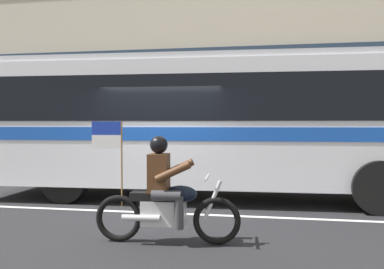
# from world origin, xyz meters

# --- Properties ---
(ground_plane) EXTENTS (60.00, 60.00, 0.00)m
(ground_plane) POSITION_xyz_m (0.00, 0.00, 0.00)
(ground_plane) COLOR black
(sidewalk_curb) EXTENTS (28.00, 3.80, 0.15)m
(sidewalk_curb) POSITION_xyz_m (0.00, 5.10, 0.07)
(sidewalk_curb) COLOR gray
(sidewalk_curb) RESTS_ON ground_plane
(lane_center_stripe) EXTENTS (26.60, 0.14, 0.01)m
(lane_center_stripe) POSITION_xyz_m (0.00, -0.60, 0.00)
(lane_center_stripe) COLOR silver
(lane_center_stripe) RESTS_ON ground_plane
(office_building_facade) EXTENTS (28.00, 0.89, 11.04)m
(office_building_facade) POSITION_xyz_m (0.00, 7.39, 5.53)
(office_building_facade) COLOR #B2A893
(office_building_facade) RESTS_ON ground_plane
(transit_bus) EXTENTS (11.16, 3.02, 3.22)m
(transit_bus) POSITION_xyz_m (1.25, 1.19, 1.88)
(transit_bus) COLOR silver
(transit_bus) RESTS_ON ground_plane
(motorcycle_with_rider) EXTENTS (2.19, 0.64, 1.78)m
(motorcycle_with_rider) POSITION_xyz_m (0.73, -2.54, 0.67)
(motorcycle_with_rider) COLOR black
(motorcycle_with_rider) RESTS_ON ground_plane
(fire_hydrant) EXTENTS (0.22, 0.30, 0.75)m
(fire_hydrant) POSITION_xyz_m (4.76, 4.11, 0.52)
(fire_hydrant) COLOR gold
(fire_hydrant) RESTS_ON sidewalk_curb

